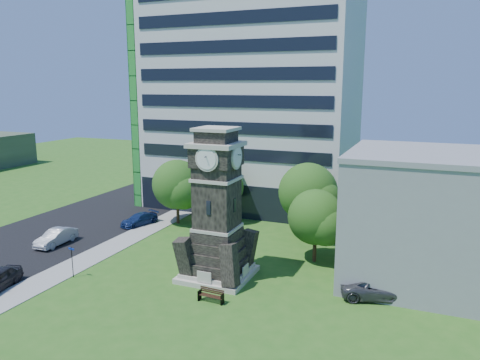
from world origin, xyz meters
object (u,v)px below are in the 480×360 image
at_px(clock_tower, 217,214).
at_px(car_street_north, 139,219).
at_px(park_bench, 211,295).
at_px(street_sign, 72,258).
at_px(car_street_mid, 56,237).
at_px(car_east_lot, 379,288).

xyz_separation_m(clock_tower, car_street_north, (-14.25, 9.69, -4.63)).
bearing_deg(park_bench, clock_tower, 112.66).
height_order(clock_tower, street_sign, clock_tower).
bearing_deg(car_street_mid, clock_tower, -5.08).
height_order(car_east_lot, street_sign, street_sign).
relative_size(car_street_mid, car_street_north, 1.04).
bearing_deg(car_street_north, clock_tower, -15.95).
bearing_deg(car_street_north, car_east_lot, 0.23).
relative_size(clock_tower, street_sign, 4.72).
xyz_separation_m(car_street_mid, street_sign, (7.13, -5.65, 0.86)).
xyz_separation_m(car_street_mid, park_bench, (19.49, -5.33, -0.23)).
height_order(park_bench, street_sign, street_sign).
distance_m(car_street_north, park_bench, 21.08).
height_order(clock_tower, car_east_lot, clock_tower).
bearing_deg(clock_tower, street_sign, -156.86).
bearing_deg(park_bench, car_street_mid, 168.10).
bearing_deg(car_east_lot, car_street_mid, 74.46).
bearing_deg(street_sign, car_street_north, 111.56).
height_order(car_street_north, street_sign, street_sign).
distance_m(car_street_mid, car_east_lot, 30.62).
bearing_deg(clock_tower, car_street_north, 145.78).
relative_size(car_east_lot, park_bench, 2.88).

